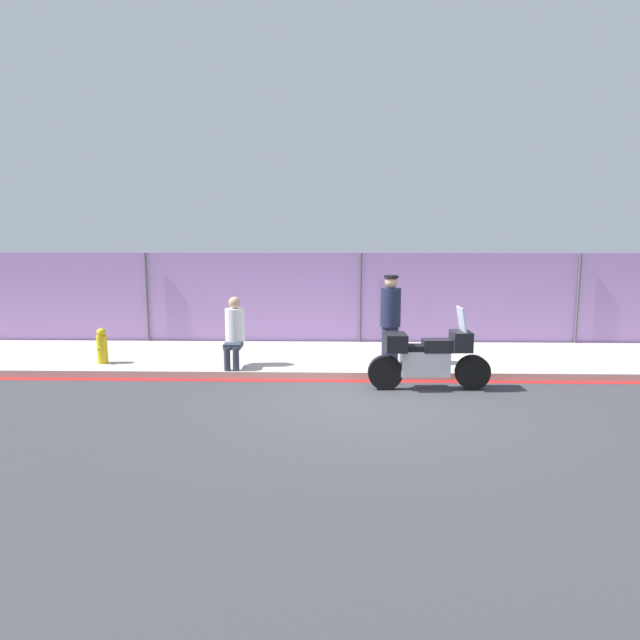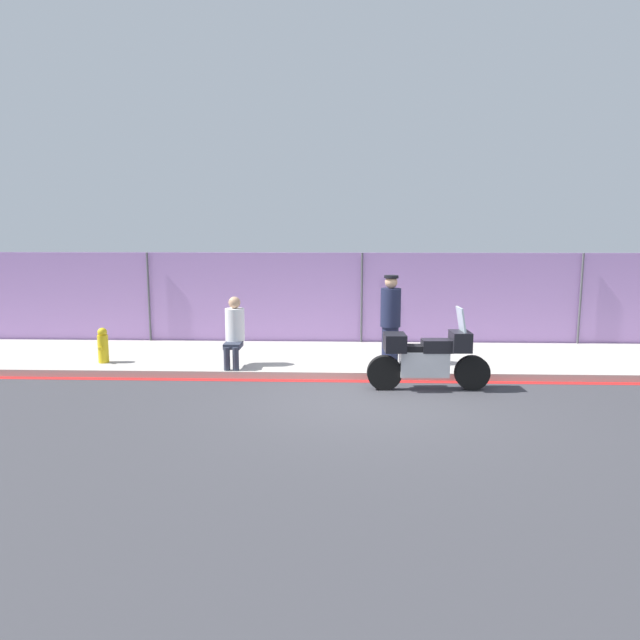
# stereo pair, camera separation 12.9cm
# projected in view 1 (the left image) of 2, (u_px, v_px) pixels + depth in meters

# --- Properties ---
(ground_plane) EXTENTS (120.00, 120.00, 0.00)m
(ground_plane) POSITION_uv_depth(u_px,v_px,m) (371.00, 400.00, 9.32)
(ground_plane) COLOR #38383D
(sidewalk) EXTENTS (37.56, 3.03, 0.14)m
(sidewalk) POSITION_uv_depth(u_px,v_px,m) (363.00, 358.00, 12.05)
(sidewalk) COLOR #ADA89E
(sidewalk) RESTS_ON ground_plane
(curb_paint_stripe) EXTENTS (37.56, 0.18, 0.01)m
(curb_paint_stripe) POSITION_uv_depth(u_px,v_px,m) (367.00, 381.00, 10.47)
(curb_paint_stripe) COLOR red
(curb_paint_stripe) RESTS_ON ground_plane
(storefront_fence) EXTENTS (35.68, 0.17, 2.24)m
(storefront_fence) POSITION_uv_depth(u_px,v_px,m) (360.00, 300.00, 13.48)
(storefront_fence) COLOR #AD7FC6
(storefront_fence) RESTS_ON ground_plane
(motorcycle) EXTENTS (2.13, 0.54, 1.45)m
(motorcycle) POSITION_uv_depth(u_px,v_px,m) (428.00, 357.00, 9.84)
(motorcycle) COLOR black
(motorcycle) RESTS_ON ground_plane
(officer_standing) EXTENTS (0.39, 0.39, 1.75)m
(officer_standing) POSITION_uv_depth(u_px,v_px,m) (390.00, 319.00, 11.13)
(officer_standing) COLOR #191E38
(officer_standing) RESTS_ON sidewalk
(person_seated_on_curb) EXTENTS (0.37, 0.69, 1.35)m
(person_seated_on_curb) POSITION_uv_depth(u_px,v_px,m) (234.00, 328.00, 10.96)
(person_seated_on_curb) COLOR #2D3342
(person_seated_on_curb) RESTS_ON sidewalk
(fire_hydrant) EXTENTS (0.20, 0.25, 0.70)m
(fire_hydrant) POSITION_uv_depth(u_px,v_px,m) (102.00, 346.00, 11.27)
(fire_hydrant) COLOR gold
(fire_hydrant) RESTS_ON sidewalk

